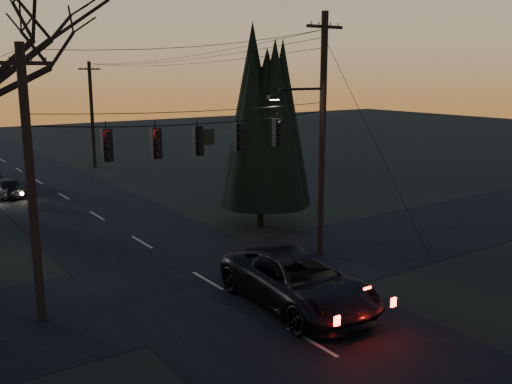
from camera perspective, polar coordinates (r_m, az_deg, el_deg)
main_road at (r=30.30m, az=-14.37°, el=-3.09°), size 8.00×120.00×0.02m
cross_road at (r=21.61m, az=-4.86°, el=-8.85°), size 60.00×7.00×0.02m
utility_pole_right at (r=24.64m, az=6.35°, el=-6.26°), size 5.00×0.30×10.00m
utility_pole_left at (r=19.57m, az=-20.60°, el=-11.90°), size 1.80×0.30×8.50m
utility_pole_far_r at (r=48.74m, az=-15.80°, el=2.41°), size 1.80×0.30×8.50m
span_signal_assembly at (r=20.23m, az=-5.72°, el=5.28°), size 11.50×0.44×1.47m
evergreen_right at (r=28.15m, az=0.44°, el=6.43°), size 4.26×4.26×8.75m
suv_near at (r=19.10m, az=4.26°, el=-8.90°), size 3.23×6.44×1.75m
sedan_oncoming_a at (r=38.60m, az=-24.02°, el=0.39°), size 2.46×4.01×1.27m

